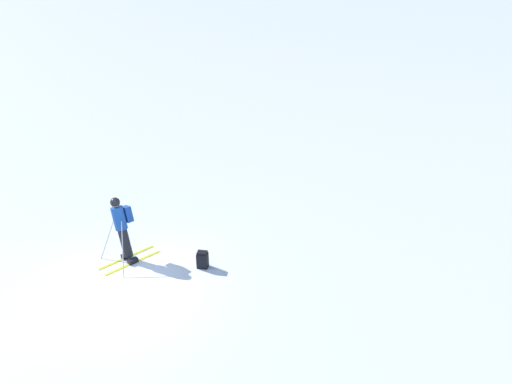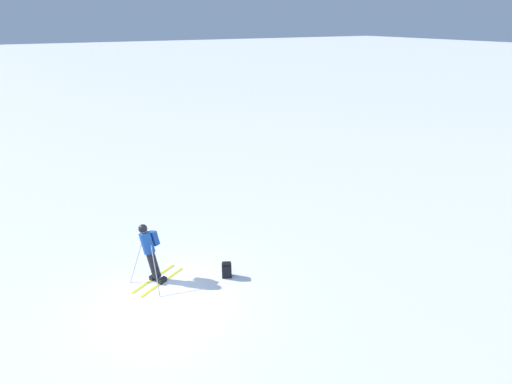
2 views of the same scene
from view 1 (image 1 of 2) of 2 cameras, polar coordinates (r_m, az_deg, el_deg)
The scene contains 3 objects.
ground_plane at distance 13.79m, azimuth -14.06°, elevation -9.93°, with size 300.00×300.00×0.00m, color white.
skier at distance 14.31m, azimuth -15.08°, elevation -3.68°, with size 1.44×1.76×1.86m.
spare_backpack at distance 13.87m, azimuth -6.13°, elevation -7.70°, with size 0.32×0.36×0.50m.
Camera 1 is at (11.21, 0.45, 8.03)m, focal length 35.00 mm.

